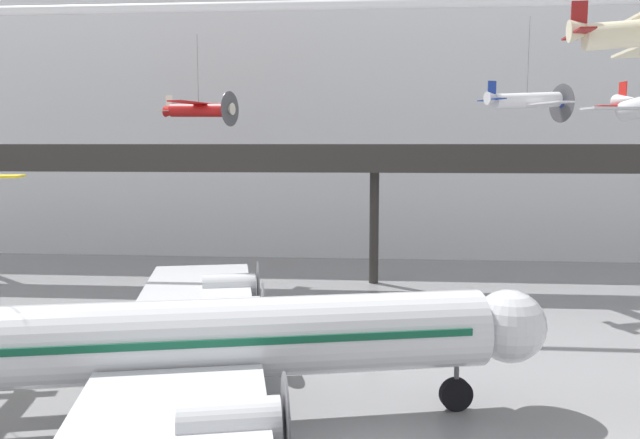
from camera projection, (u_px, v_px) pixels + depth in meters
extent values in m
cube|color=silver|center=(374.00, 126.00, 57.33)|extent=(140.00, 3.00, 24.25)
cube|color=#2D2B28|center=(375.00, 166.00, 45.32)|extent=(110.00, 3.20, 0.90)
cube|color=#2D2B28|center=(375.00, 152.00, 43.68)|extent=(110.00, 0.12, 1.10)
cylinder|color=#2D2B28|center=(374.00, 228.00, 46.83)|extent=(0.70, 0.70, 8.46)
cylinder|color=silver|center=(377.00, 4.00, 37.74)|extent=(120.00, 0.60, 0.60)
cylinder|color=silver|center=(158.00, 341.00, 22.62)|extent=(24.49, 8.33, 2.94)
sphere|color=silver|center=(509.00, 326.00, 24.54)|extent=(2.88, 2.88, 2.88)
cube|color=#0F4C33|center=(158.00, 333.00, 22.58)|extent=(22.84, 8.01, 0.26)
cube|color=silver|center=(196.00, 297.00, 31.95)|extent=(9.04, 16.51, 0.28)
cylinder|color=silver|center=(229.00, 312.00, 28.80)|extent=(3.09, 2.01, 1.41)
cylinder|color=#4C4C51|center=(263.00, 311.00, 29.02)|extent=(0.66, 2.63, 2.68)
cylinder|color=silver|center=(229.00, 287.00, 34.03)|extent=(3.09, 2.01, 1.41)
cylinder|color=#4C4C51|center=(258.00, 286.00, 34.25)|extent=(0.66, 2.63, 2.68)
cylinder|color=silver|center=(229.00, 424.00, 17.31)|extent=(3.09, 2.01, 1.41)
cylinder|color=#4C4C51|center=(285.00, 420.00, 17.53)|extent=(0.66, 2.63, 2.68)
cylinder|color=#4C4C51|center=(456.00, 379.00, 24.48)|extent=(0.20, 0.20, 1.21)
cylinder|color=black|center=(456.00, 394.00, 24.56)|extent=(1.35, 0.66, 1.30)
cylinder|color=#4C4C51|center=(173.00, 373.00, 25.22)|extent=(0.20, 0.20, 1.21)
cylinder|color=black|center=(174.00, 387.00, 25.29)|extent=(1.35, 0.66, 1.30)
cylinder|color=#4C4C51|center=(161.00, 424.00, 20.60)|extent=(0.20, 0.20, 1.21)
cylinder|color=silver|center=(527.00, 100.00, 40.50)|extent=(4.82, 2.64, 1.22)
cone|color=navy|center=(559.00, 103.00, 41.21)|extent=(1.05, 1.11, 0.88)
cylinder|color=#4C4C51|center=(561.00, 103.00, 41.26)|extent=(0.96, 2.40, 2.56)
cone|color=silver|center=(496.00, 98.00, 39.83)|extent=(1.52, 1.25, 0.90)
cube|color=silver|center=(530.00, 105.00, 40.61)|extent=(3.66, 7.10, 0.10)
cube|color=navy|center=(492.00, 90.00, 39.69)|extent=(0.56, 0.26, 1.18)
cube|color=navy|center=(492.00, 100.00, 39.76)|extent=(1.46, 2.59, 0.06)
cylinder|color=slate|center=(529.00, 55.00, 40.15)|extent=(0.04, 0.04, 4.82)
cone|color=silver|center=(626.00, 100.00, 33.25)|extent=(1.23, 1.66, 1.08)
cube|color=red|center=(623.00, 94.00, 33.52)|extent=(0.20, 0.63, 1.30)
cube|color=red|center=(622.00, 106.00, 33.60)|extent=(2.88, 1.24, 0.06)
cylinder|color=red|center=(199.00, 110.00, 46.86)|extent=(4.88, 2.34, 1.09)
cone|color=silver|center=(228.00, 109.00, 45.94)|extent=(1.02, 1.08, 0.89)
cylinder|color=#4C4C51|center=(230.00, 109.00, 45.88)|extent=(0.78, 2.48, 2.58)
cone|color=red|center=(173.00, 112.00, 47.72)|extent=(1.49, 1.18, 0.87)
cube|color=red|center=(202.00, 104.00, 46.70)|extent=(3.21, 7.26, 0.10)
cube|color=silver|center=(169.00, 103.00, 47.75)|extent=(0.58, 0.23, 1.19)
cube|color=silver|center=(169.00, 111.00, 47.82)|extent=(1.30, 2.64, 0.06)
cylinder|color=slate|center=(198.00, 69.00, 46.50)|extent=(0.04, 0.04, 5.10)
cone|color=beige|center=(587.00, 30.00, 20.73)|extent=(1.22, 0.80, 0.82)
cube|color=maroon|center=(579.00, 17.00, 20.71)|extent=(0.53, 0.08, 1.07)
cube|color=maroon|center=(578.00, 34.00, 20.78)|extent=(0.62, 2.33, 0.06)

